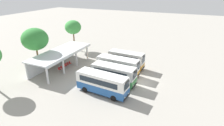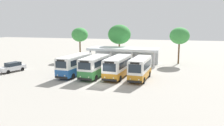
# 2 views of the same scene
# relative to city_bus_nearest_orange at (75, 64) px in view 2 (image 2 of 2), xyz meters

# --- Properties ---
(ground_plane) EXTENTS (180.00, 180.00, 0.00)m
(ground_plane) POSITION_rel_city_bus_nearest_orange_xyz_m (5.77, -4.43, -1.78)
(ground_plane) COLOR #A39E93
(city_bus_nearest_orange) EXTENTS (2.87, 8.24, 3.22)m
(city_bus_nearest_orange) POSITION_rel_city_bus_nearest_orange_xyz_m (0.00, 0.00, 0.00)
(city_bus_nearest_orange) COLOR black
(city_bus_nearest_orange) RESTS_ON ground
(city_bus_second_in_row) EXTENTS (2.77, 7.58, 3.20)m
(city_bus_second_in_row) POSITION_rel_city_bus_nearest_orange_xyz_m (3.48, -0.33, -0.01)
(city_bus_second_in_row) COLOR black
(city_bus_second_in_row) RESTS_ON ground
(city_bus_middle_cream) EXTENTS (2.80, 7.97, 3.18)m
(city_bus_middle_cream) POSITION_rel_city_bus_nearest_orange_xyz_m (6.96, 0.33, -0.02)
(city_bus_middle_cream) COLOR black
(city_bus_middle_cream) RESTS_ON ground
(city_bus_fourth_amber) EXTENTS (2.55, 7.17, 3.24)m
(city_bus_fourth_amber) POSITION_rel_city_bus_nearest_orange_xyz_m (10.44, -0.04, 0.00)
(city_bus_fourth_amber) COLOR black
(city_bus_fourth_amber) RESTS_ON ground
(parked_car_flank) EXTENTS (2.85, 4.84, 1.62)m
(parked_car_flank) POSITION_rel_city_bus_nearest_orange_xyz_m (-11.48, -0.35, -0.95)
(parked_car_flank) COLOR black
(parked_car_flank) RESTS_ON ground
(terminal_canopy) EXTENTS (13.84, 5.10, 3.40)m
(terminal_canopy) POSITION_rel_city_bus_nearest_orange_xyz_m (5.25, 12.13, 0.81)
(terminal_canopy) COLOR silver
(terminal_canopy) RESTS_ON ground
(waiting_chair_end_by_column) EXTENTS (0.46, 0.46, 0.86)m
(waiting_chair_end_by_column) POSITION_rel_city_bus_nearest_orange_xyz_m (3.58, 10.90, -1.26)
(waiting_chair_end_by_column) COLOR slate
(waiting_chair_end_by_column) RESTS_ON ground
(waiting_chair_second_from_end) EXTENTS (0.46, 0.46, 0.86)m
(waiting_chair_second_from_end) POSITION_rel_city_bus_nearest_orange_xyz_m (4.23, 10.89, -1.26)
(waiting_chair_second_from_end) COLOR slate
(waiting_chair_second_from_end) RESTS_ON ground
(waiting_chair_middle_seat) EXTENTS (0.46, 0.46, 0.86)m
(waiting_chair_middle_seat) POSITION_rel_city_bus_nearest_orange_xyz_m (4.88, 10.90, -1.26)
(waiting_chair_middle_seat) COLOR slate
(waiting_chair_middle_seat) RESTS_ON ground
(waiting_chair_fourth_seat) EXTENTS (0.46, 0.46, 0.86)m
(waiting_chair_fourth_seat) POSITION_rel_city_bus_nearest_orange_xyz_m (5.53, 10.92, -1.26)
(waiting_chair_fourth_seat) COLOR slate
(waiting_chair_fourth_seat) RESTS_ON ground
(waiting_chair_fifth_seat) EXTENTS (0.46, 0.46, 0.86)m
(waiting_chair_fifth_seat) POSITION_rel_city_bus_nearest_orange_xyz_m (6.18, 10.95, -1.26)
(waiting_chair_fifth_seat) COLOR slate
(waiting_chair_fifth_seat) RESTS_ON ground
(waiting_chair_far_end_seat) EXTENTS (0.46, 0.46, 0.86)m
(waiting_chair_far_end_seat) POSITION_rel_city_bus_nearest_orange_xyz_m (6.83, 10.86, -1.26)
(waiting_chair_far_end_seat) COLOR slate
(waiting_chair_far_end_seat) RESTS_ON ground
(roadside_tree_behind_canopy) EXTENTS (4.91, 4.91, 7.93)m
(roadside_tree_behind_canopy) POSITION_rel_city_bus_nearest_orange_xyz_m (3.38, 15.70, 4.05)
(roadside_tree_behind_canopy) COLOR brown
(roadside_tree_behind_canopy) RESTS_ON ground
(roadside_tree_east_of_canopy) EXTENTS (3.96, 3.96, 7.39)m
(roadside_tree_east_of_canopy) POSITION_rel_city_bus_nearest_orange_xyz_m (15.87, 15.89, 3.90)
(roadside_tree_east_of_canopy) COLOR brown
(roadside_tree_east_of_canopy) RESTS_ON ground
(roadside_tree_west_of_canopy) EXTENTS (3.71, 3.71, 7.25)m
(roadside_tree_west_of_canopy) POSITION_rel_city_bus_nearest_orange_xyz_m (-5.82, 15.63, 3.85)
(roadside_tree_west_of_canopy) COLOR brown
(roadside_tree_west_of_canopy) RESTS_ON ground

